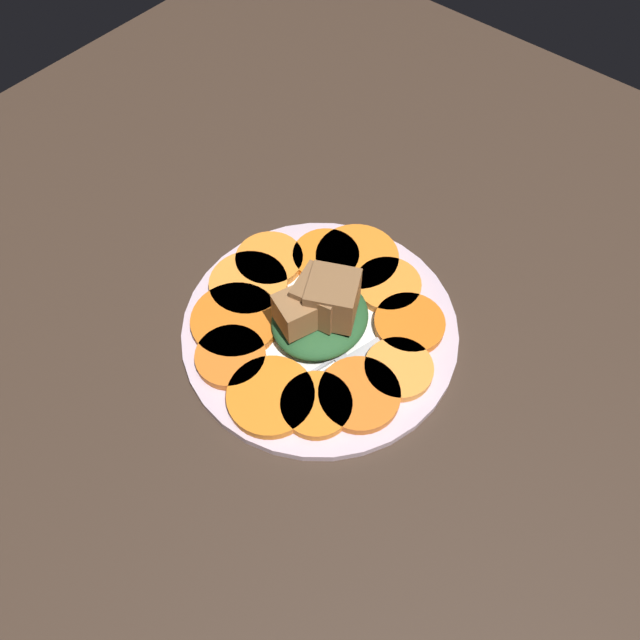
# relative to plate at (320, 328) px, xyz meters

# --- Properties ---
(table_slab) EXTENTS (1.20, 1.20, 0.02)m
(table_slab) POSITION_rel_plate_xyz_m (0.00, 0.00, -0.02)
(table_slab) COLOR #38281E
(table_slab) RESTS_ON ground
(plate) EXTENTS (0.29, 0.29, 0.01)m
(plate) POSITION_rel_plate_xyz_m (0.00, 0.00, 0.00)
(plate) COLOR silver
(plate) RESTS_ON table_slab
(carrot_slice_0) EXTENTS (0.07, 0.07, 0.01)m
(carrot_slice_0) POSITION_rel_plate_xyz_m (0.07, 0.05, 0.01)
(carrot_slice_0) COLOR orange
(carrot_slice_0) RESTS_ON plate
(carrot_slice_1) EXTENTS (0.07, 0.07, 0.01)m
(carrot_slice_1) POSITION_rel_plate_xyz_m (0.03, 0.10, 0.01)
(carrot_slice_1) COLOR orange
(carrot_slice_1) RESTS_ON plate
(carrot_slice_2) EXTENTS (0.08, 0.08, 0.01)m
(carrot_slice_2) POSITION_rel_plate_xyz_m (-0.01, 0.09, 0.01)
(carrot_slice_2) COLOR orange
(carrot_slice_2) RESTS_ON plate
(carrot_slice_3) EXTENTS (0.09, 0.09, 0.01)m
(carrot_slice_3) POSITION_rel_plate_xyz_m (-0.05, 0.07, 0.01)
(carrot_slice_3) COLOR orange
(carrot_slice_3) RESTS_ON plate
(carrot_slice_4) EXTENTS (0.07, 0.07, 0.01)m
(carrot_slice_4) POSITION_rel_plate_xyz_m (-0.09, 0.04, 0.01)
(carrot_slice_4) COLOR orange
(carrot_slice_4) RESTS_ON plate
(carrot_slice_5) EXTENTS (0.09, 0.09, 0.01)m
(carrot_slice_5) POSITION_rel_plate_xyz_m (-0.10, -0.02, 0.01)
(carrot_slice_5) COLOR orange
(carrot_slice_5) RESTS_ON plate
(carrot_slice_6) EXTENTS (0.07, 0.07, 0.01)m
(carrot_slice_6) POSITION_rel_plate_xyz_m (-0.07, -0.06, 0.01)
(carrot_slice_6) COLOR orange
(carrot_slice_6) RESTS_ON plate
(carrot_slice_7) EXTENTS (0.08, 0.08, 0.01)m
(carrot_slice_7) POSITION_rel_plate_xyz_m (-0.04, -0.08, 0.01)
(carrot_slice_7) COLOR orange
(carrot_slice_7) RESTS_ON plate
(carrot_slice_8) EXTENTS (0.07, 0.07, 0.01)m
(carrot_slice_8) POSITION_rel_plate_xyz_m (0.01, -0.09, 0.01)
(carrot_slice_8) COLOR orange
(carrot_slice_8) RESTS_ON plate
(carrot_slice_9) EXTENTS (0.07, 0.07, 0.01)m
(carrot_slice_9) POSITION_rel_plate_xyz_m (0.06, -0.07, 0.01)
(carrot_slice_9) COLOR orange
(carrot_slice_9) RESTS_ON plate
(carrot_slice_10) EXTENTS (0.07, 0.07, 0.01)m
(carrot_slice_10) POSITION_rel_plate_xyz_m (0.08, -0.02, 0.01)
(carrot_slice_10) COLOR orange
(carrot_slice_10) RESTS_ON plate
(carrot_slice_11) EXTENTS (0.09, 0.09, 0.01)m
(carrot_slice_11) POSITION_rel_plate_xyz_m (0.09, 0.02, 0.01)
(carrot_slice_11) COLOR orange
(carrot_slice_11) RESTS_ON plate
(center_pile) EXTENTS (0.11, 0.10, 0.08)m
(center_pile) POSITION_rel_plate_xyz_m (-0.00, -0.00, 0.04)
(center_pile) COLOR #235128
(center_pile) RESTS_ON plate
(fork) EXTENTS (0.17, 0.06, 0.00)m
(fork) POSITION_rel_plate_xyz_m (0.01, -0.06, 0.01)
(fork) COLOR #B2B2B7
(fork) RESTS_ON plate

